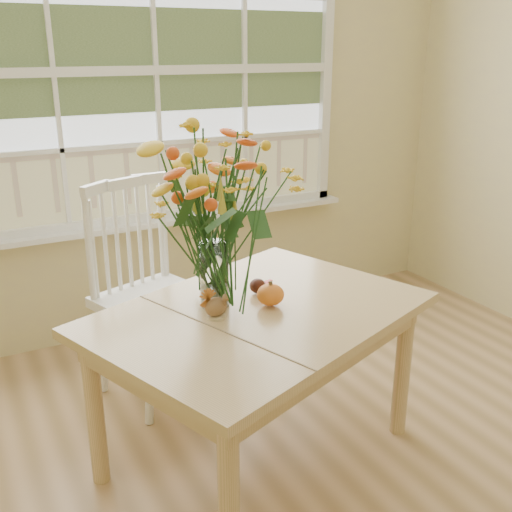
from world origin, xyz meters
TOP-DOWN VIEW (x-y plane):
  - wall_back at (0.00, 2.25)m, footprint 4.00×0.02m
  - window at (0.00, 2.21)m, footprint 2.42×0.12m
  - dining_table at (-0.11, 0.81)m, footprint 1.52×1.30m
  - windsor_chair at (-0.34, 1.58)m, footprint 0.61×0.60m
  - flower_vase at (-0.24, 0.94)m, footprint 0.55×0.55m
  - pumpkin at (-0.04, 0.82)m, footprint 0.11×0.11m
  - turkey_figurine at (-0.28, 0.82)m, footprint 0.10×0.07m
  - dark_gourd at (-0.03, 0.96)m, footprint 0.13×0.12m

SIDE VIEW (x-z plane):
  - windsor_chair at x=-0.34m, z-range 0.06..1.12m
  - dining_table at x=-0.11m, z-range 0.25..0.94m
  - dark_gourd at x=-0.03m, z-range 0.69..0.75m
  - pumpkin at x=-0.04m, z-range 0.69..0.77m
  - turkey_figurine at x=-0.28m, z-range 0.68..0.79m
  - flower_vase at x=-0.24m, z-range 0.75..1.41m
  - wall_back at x=0.00m, z-range 0.00..2.70m
  - window at x=0.00m, z-range 0.66..2.40m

